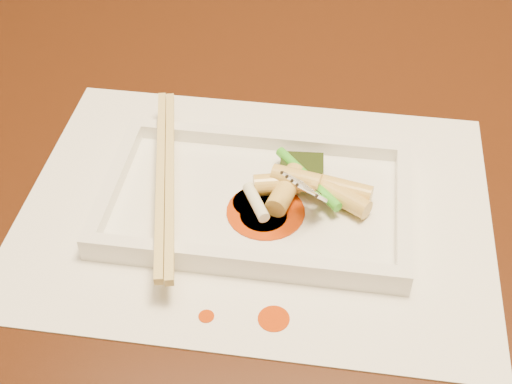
# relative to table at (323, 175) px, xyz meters

# --- Properties ---
(table) EXTENTS (1.40, 0.90, 0.75)m
(table) POSITION_rel_table_xyz_m (0.00, 0.00, 0.00)
(table) COLOR black
(table) RESTS_ON ground
(placemat) EXTENTS (0.40, 0.30, 0.00)m
(placemat) POSITION_rel_table_xyz_m (-0.05, -0.16, 0.10)
(placemat) COLOR white
(placemat) RESTS_ON table
(sauce_splatter_a) EXTENTS (0.02, 0.02, 0.00)m
(sauce_splatter_a) POSITION_rel_table_xyz_m (-0.02, -0.28, 0.10)
(sauce_splatter_a) COLOR #BC3705
(sauce_splatter_a) RESTS_ON placemat
(sauce_splatter_b) EXTENTS (0.01, 0.01, 0.00)m
(sauce_splatter_b) POSITION_rel_table_xyz_m (-0.07, -0.28, 0.10)
(sauce_splatter_b) COLOR #BC3705
(sauce_splatter_b) RESTS_ON placemat
(plate_base) EXTENTS (0.26, 0.16, 0.01)m
(plate_base) POSITION_rel_table_xyz_m (-0.05, -0.16, 0.11)
(plate_base) COLOR white
(plate_base) RESTS_ON placemat
(plate_rim_far) EXTENTS (0.26, 0.01, 0.01)m
(plate_rim_far) POSITION_rel_table_xyz_m (-0.05, -0.09, 0.12)
(plate_rim_far) COLOR white
(plate_rim_far) RESTS_ON plate_base
(plate_rim_near) EXTENTS (0.26, 0.01, 0.01)m
(plate_rim_near) POSITION_rel_table_xyz_m (-0.05, -0.24, 0.12)
(plate_rim_near) COLOR white
(plate_rim_near) RESTS_ON plate_base
(plate_rim_left) EXTENTS (0.01, 0.14, 0.01)m
(plate_rim_left) POSITION_rel_table_xyz_m (-0.18, -0.16, 0.12)
(plate_rim_left) COLOR white
(plate_rim_left) RESTS_ON plate_base
(plate_rim_right) EXTENTS (0.01, 0.14, 0.01)m
(plate_rim_right) POSITION_rel_table_xyz_m (0.07, -0.16, 0.12)
(plate_rim_right) COLOR white
(plate_rim_right) RESTS_ON plate_base
(veg_piece) EXTENTS (0.04, 0.03, 0.01)m
(veg_piece) POSITION_rel_table_xyz_m (-0.02, -0.12, 0.12)
(veg_piece) COLOR black
(veg_piece) RESTS_ON plate_base
(scallion_white) EXTENTS (0.03, 0.04, 0.01)m
(scallion_white) POSITION_rel_table_xyz_m (-0.05, -0.18, 0.12)
(scallion_white) COLOR #EAEACC
(scallion_white) RESTS_ON plate_base
(scallion_green) EXTENTS (0.06, 0.07, 0.01)m
(scallion_green) POSITION_rel_table_xyz_m (-0.01, -0.14, 0.12)
(scallion_green) COLOR #2C9E19
(scallion_green) RESTS_ON plate_base
(chopstick_a) EXTENTS (0.06, 0.23, 0.01)m
(chopstick_a) POSITION_rel_table_xyz_m (-0.13, -0.16, 0.13)
(chopstick_a) COLOR #D3B769
(chopstick_a) RESTS_ON plate_rim_near
(chopstick_b) EXTENTS (0.06, 0.23, 0.01)m
(chopstick_b) POSITION_rel_table_xyz_m (-0.13, -0.16, 0.13)
(chopstick_b) COLOR #D3B769
(chopstick_b) RESTS_ON plate_rim_near
(fork) EXTENTS (0.09, 0.10, 0.14)m
(fork) POSITION_rel_table_xyz_m (0.02, -0.15, 0.18)
(fork) COLOR silver
(fork) RESTS_ON plate_base
(sauce_blob_0) EXTENTS (0.04, 0.04, 0.00)m
(sauce_blob_0) POSITION_rel_table_xyz_m (-0.04, -0.18, 0.11)
(sauce_blob_0) COLOR #BC3705
(sauce_blob_0) RESTS_ON plate_base
(sauce_blob_1) EXTENTS (0.07, 0.07, 0.00)m
(sauce_blob_1) POSITION_rel_table_xyz_m (-0.04, -0.18, 0.11)
(sauce_blob_1) COLOR #BC3705
(sauce_blob_1) RESTS_ON plate_base
(sauce_blob_2) EXTENTS (0.04, 0.04, 0.00)m
(sauce_blob_2) POSITION_rel_table_xyz_m (-0.05, -0.17, 0.11)
(sauce_blob_2) COLOR #BC3705
(sauce_blob_2) RESTS_ON plate_base
(rice_cake_0) EXTENTS (0.04, 0.03, 0.02)m
(rice_cake_0) POSITION_rel_table_xyz_m (-0.04, -0.15, 0.12)
(rice_cake_0) COLOR #DCC466
(rice_cake_0) RESTS_ON plate_base
(rice_cake_1) EXTENTS (0.05, 0.03, 0.02)m
(rice_cake_1) POSITION_rel_table_xyz_m (0.02, -0.15, 0.12)
(rice_cake_1) COLOR #DCC466
(rice_cake_1) RESTS_ON plate_base
(rice_cake_2) EXTENTS (0.04, 0.03, 0.02)m
(rice_cake_2) POSITION_rel_table_xyz_m (-0.02, -0.15, 0.13)
(rice_cake_2) COLOR #DCC466
(rice_cake_2) RESTS_ON plate_base
(rice_cake_3) EXTENTS (0.05, 0.04, 0.02)m
(rice_cake_3) POSITION_rel_table_xyz_m (0.02, -0.16, 0.12)
(rice_cake_3) COLOR #DCC466
(rice_cake_3) RESTS_ON plate_base
(rice_cake_4) EXTENTS (0.03, 0.05, 0.02)m
(rice_cake_4) POSITION_rel_table_xyz_m (-0.03, -0.16, 0.12)
(rice_cake_4) COLOR #DCC466
(rice_cake_4) RESTS_ON plate_base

